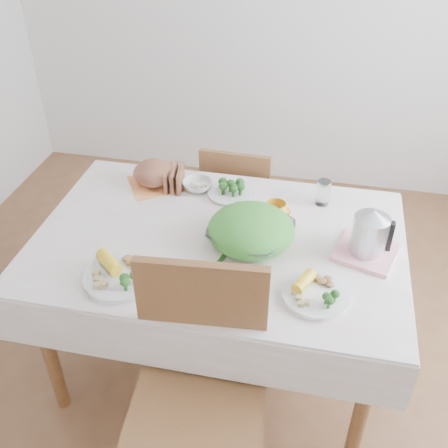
% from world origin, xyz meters
% --- Properties ---
extents(floor, '(3.60, 3.60, 0.00)m').
position_xyz_m(floor, '(0.00, 0.00, 0.00)').
color(floor, brown).
rests_on(floor, ground).
extents(dining_table, '(1.40, 0.90, 0.75)m').
position_xyz_m(dining_table, '(0.00, 0.00, 0.38)').
color(dining_table, brown).
rests_on(dining_table, floor).
extents(tablecloth, '(1.50, 1.00, 0.01)m').
position_xyz_m(tablecloth, '(0.00, 0.00, 0.76)').
color(tablecloth, '#F3DED3').
rests_on(tablecloth, dining_table).
extents(chair_near, '(0.50, 0.50, 1.02)m').
position_xyz_m(chair_near, '(0.07, -0.67, 0.47)').
color(chair_near, brown).
rests_on(chair_near, floor).
extents(chair_far, '(0.39, 0.39, 0.84)m').
position_xyz_m(chair_far, '(-0.04, 0.75, 0.47)').
color(chair_far, brown).
rests_on(chair_far, floor).
extents(salad_bowl, '(0.41, 0.41, 0.08)m').
position_xyz_m(salad_bowl, '(0.13, -0.00, 0.80)').
color(salad_bowl, white).
rests_on(salad_bowl, tablecloth).
extents(dinner_plate_left, '(0.37, 0.37, 0.02)m').
position_xyz_m(dinner_plate_left, '(-0.30, -0.32, 0.77)').
color(dinner_plate_left, white).
rests_on(dinner_plate_left, tablecloth).
extents(dinner_plate_right, '(0.34, 0.34, 0.02)m').
position_xyz_m(dinner_plate_right, '(0.41, -0.27, 0.77)').
color(dinner_plate_right, white).
rests_on(dinner_plate_right, tablecloth).
extents(broccoli_plate, '(0.27, 0.27, 0.02)m').
position_xyz_m(broccoli_plate, '(-0.01, 0.32, 0.77)').
color(broccoli_plate, beige).
rests_on(broccoli_plate, tablecloth).
extents(napkin, '(0.31, 0.31, 0.00)m').
position_xyz_m(napkin, '(-0.38, 0.34, 0.76)').
color(napkin, '#FA9149').
rests_on(napkin, tablecloth).
extents(bread_loaf, '(0.21, 0.20, 0.12)m').
position_xyz_m(bread_loaf, '(-0.38, 0.34, 0.82)').
color(bread_loaf, brown).
rests_on(bread_loaf, napkin).
extents(fruit_bowl, '(0.18, 0.18, 0.04)m').
position_xyz_m(fruit_bowl, '(-0.17, 0.34, 0.78)').
color(fruit_bowl, white).
rests_on(fruit_bowl, tablecloth).
extents(yellow_mug, '(0.10, 0.10, 0.07)m').
position_xyz_m(yellow_mug, '(0.21, 0.19, 0.80)').
color(yellow_mug, gold).
rests_on(yellow_mug, tablecloth).
extents(glass_tumbler, '(0.08, 0.08, 0.12)m').
position_xyz_m(glass_tumbler, '(0.40, 0.34, 0.83)').
color(glass_tumbler, white).
rests_on(glass_tumbler, tablecloth).
extents(pink_tray, '(0.28, 0.28, 0.02)m').
position_xyz_m(pink_tray, '(0.59, 0.02, 0.77)').
color(pink_tray, pink).
rests_on(pink_tray, tablecloth).
extents(electric_kettle, '(0.16, 0.16, 0.19)m').
position_xyz_m(electric_kettle, '(0.59, 0.02, 0.88)').
color(electric_kettle, '#B2B5BA').
rests_on(electric_kettle, pink_tray).
extents(fork_left, '(0.12, 0.15, 0.00)m').
position_xyz_m(fork_left, '(-0.16, -0.26, 0.76)').
color(fork_left, silver).
rests_on(fork_left, tablecloth).
extents(fork_right, '(0.07, 0.18, 0.00)m').
position_xyz_m(fork_right, '(0.04, -0.13, 0.76)').
color(fork_right, silver).
rests_on(fork_right, tablecloth).
extents(knife, '(0.22, 0.05, 0.00)m').
position_xyz_m(knife, '(0.13, -0.31, 0.76)').
color(knife, silver).
rests_on(knife, tablecloth).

